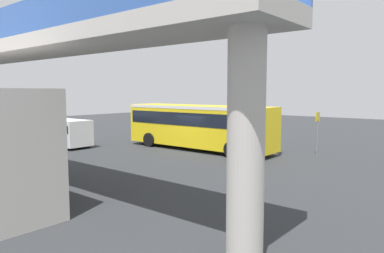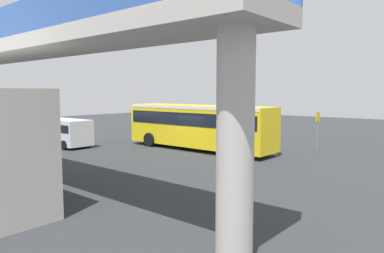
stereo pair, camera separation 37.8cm
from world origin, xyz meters
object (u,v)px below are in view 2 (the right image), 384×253
(city_bus, at_px, (198,123))
(pedestrian, at_px, (206,132))
(parked_van, at_px, (65,131))
(bicycle_orange, at_px, (81,138))
(traffic_sign, at_px, (318,126))

(city_bus, distance_m, pedestrian, 3.48)
(pedestrian, bearing_deg, parked_van, 49.60)
(parked_van, height_order, bicycle_orange, parked_van)
(bicycle_orange, distance_m, traffic_sign, 18.32)
(bicycle_orange, bearing_deg, parked_van, 117.25)
(pedestrian, bearing_deg, bicycle_orange, 37.96)
(parked_van, height_order, pedestrian, parked_van)
(city_bus, bearing_deg, pedestrian, -61.68)
(parked_van, distance_m, pedestrian, 10.89)
(parked_van, bearing_deg, bicycle_orange, -62.75)
(city_bus, xyz_separation_m, bicycle_orange, (9.66, 3.37, -1.51))
(parked_van, xyz_separation_m, pedestrian, (-7.06, -8.29, -0.30))
(city_bus, distance_m, bicycle_orange, 10.34)
(city_bus, bearing_deg, bicycle_orange, 19.20)
(parked_van, relative_size, bicycle_orange, 2.71)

